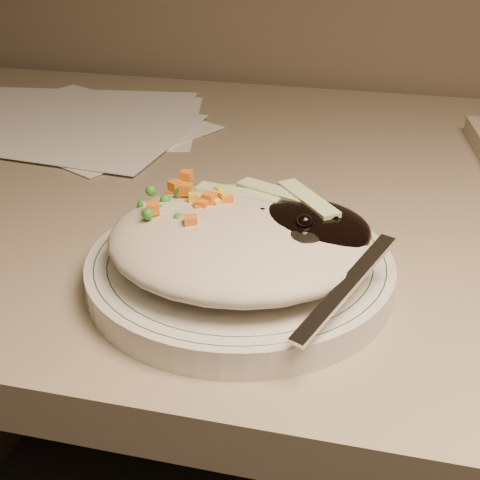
# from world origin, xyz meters

# --- Properties ---
(desk) EXTENTS (1.40, 0.70, 0.74)m
(desk) POSITION_xyz_m (0.00, 1.38, 0.54)
(desk) COLOR gray
(desk) RESTS_ON ground
(plate) EXTENTS (0.23, 0.23, 0.02)m
(plate) POSITION_xyz_m (-0.08, 1.18, 0.75)
(plate) COLOR silver
(plate) RESTS_ON desk
(plate_rim) EXTENTS (0.22, 0.22, 0.00)m
(plate_rim) POSITION_xyz_m (-0.08, 1.18, 0.76)
(plate_rim) COLOR #144723
(plate_rim) RESTS_ON plate
(meal) EXTENTS (0.21, 0.19, 0.05)m
(meal) POSITION_xyz_m (-0.08, 1.18, 0.78)
(meal) COLOR #B6AA93
(meal) RESTS_ON plate
(papers) EXTENTS (0.37, 0.32, 0.00)m
(papers) POSITION_xyz_m (-0.38, 1.50, 0.74)
(papers) COLOR white
(papers) RESTS_ON desk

